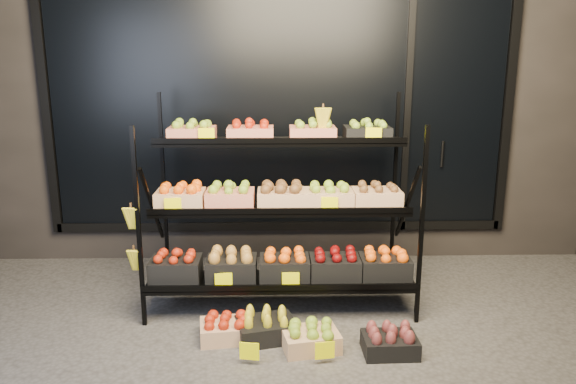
{
  "coord_description": "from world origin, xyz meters",
  "views": [
    {
      "loc": [
        -0.04,
        -3.69,
        1.99
      ],
      "look_at": [
        0.06,
        0.55,
        0.93
      ],
      "focal_mm": 35.0,
      "sensor_mm": 36.0,
      "label": 1
    }
  ],
  "objects_px": {
    "floor_crate_left": "(226,328)",
    "floor_crate_midright": "(311,337)",
    "display_rack": "(279,208)",
    "floor_crate_midleft": "(266,326)"
  },
  "relations": [
    {
      "from": "display_rack",
      "to": "floor_crate_midright",
      "type": "xyz_separation_m",
      "value": [
        0.21,
        -0.8,
        -0.7
      ]
    },
    {
      "from": "floor_crate_left",
      "to": "floor_crate_midleft",
      "type": "distance_m",
      "value": 0.28
    },
    {
      "from": "floor_crate_left",
      "to": "floor_crate_midright",
      "type": "distance_m",
      "value": 0.61
    },
    {
      "from": "floor_crate_midleft",
      "to": "display_rack",
      "type": "bearing_deg",
      "value": 67.09
    },
    {
      "from": "floor_crate_midright",
      "to": "floor_crate_left",
      "type": "bearing_deg",
      "value": 154.97
    },
    {
      "from": "display_rack",
      "to": "floor_crate_midright",
      "type": "distance_m",
      "value": 1.08
    },
    {
      "from": "floor_crate_left",
      "to": "floor_crate_midright",
      "type": "bearing_deg",
      "value": -21.64
    },
    {
      "from": "floor_crate_midright",
      "to": "display_rack",
      "type": "bearing_deg",
      "value": 93.52
    },
    {
      "from": "floor_crate_midright",
      "to": "floor_crate_midleft",
      "type": "bearing_deg",
      "value": 143.33
    },
    {
      "from": "display_rack",
      "to": "floor_crate_midright",
      "type": "height_order",
      "value": "display_rack"
    }
  ]
}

